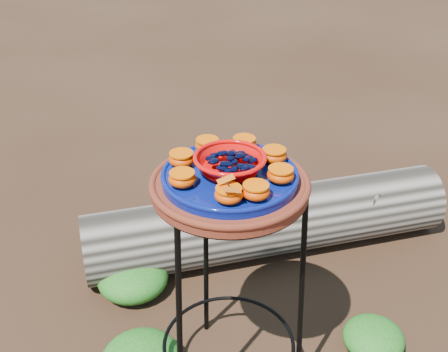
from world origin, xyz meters
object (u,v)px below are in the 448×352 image
object	(u,v)px
plant_stand	(229,294)
red_bowl	(230,165)
driftwood_log	(268,222)
cobalt_plate	(230,177)
terracotta_saucer	(230,186)

from	to	relation	value
plant_stand	red_bowl	bearing A→B (deg)	0.00
plant_stand	driftwood_log	xyz separation A→B (m)	(0.38, 0.56, -0.21)
red_bowl	cobalt_plate	bearing A→B (deg)	0.00
plant_stand	driftwood_log	world-z (taller)	plant_stand
cobalt_plate	terracotta_saucer	bearing A→B (deg)	0.00
terracotta_saucer	red_bowl	world-z (taller)	red_bowl
cobalt_plate	red_bowl	size ratio (longest dim) A/B	2.00
terracotta_saucer	cobalt_plate	distance (m)	0.03
terracotta_saucer	driftwood_log	size ratio (longest dim) A/B	0.27
red_bowl	driftwood_log	bearing A→B (deg)	55.57
terracotta_saucer	plant_stand	bearing A→B (deg)	0.00
terracotta_saucer	cobalt_plate	size ratio (longest dim) A/B	1.17
plant_stand	terracotta_saucer	world-z (taller)	terracotta_saucer
terracotta_saucer	cobalt_plate	xyz separation A→B (m)	(0.00, 0.00, 0.03)
plant_stand	red_bowl	world-z (taller)	red_bowl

